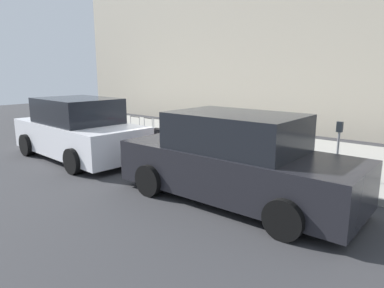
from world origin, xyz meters
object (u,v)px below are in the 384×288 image
object	(u,v)px
suitcase_teal_7	(173,140)
parked_car_charcoal_0	(235,161)
suitcase_teal_0	(291,158)
parking_meter	(338,142)
suitcase_red_3	(234,150)
suitcase_black_8	(158,138)
parked_car_white_1	(79,130)
suitcase_silver_2	(250,155)
suitcase_navy_6	(184,141)
suitcase_olive_5	(201,147)
suitcase_black_1	(267,156)
suitcase_red_10	(135,135)
suitcase_silver_9	(149,136)
suitcase_maroon_4	(216,147)
bollard_post	(101,125)
fire_hydrant	(116,128)

from	to	relation	value
suitcase_teal_7	parked_car_charcoal_0	xyz separation A→B (m)	(-3.48, 2.01, 0.34)
suitcase_teal_0	parking_meter	size ratio (longest dim) A/B	0.74
suitcase_teal_0	parked_car_charcoal_0	distance (m)	1.99
suitcase_red_3	suitcase_black_8	bearing A→B (deg)	2.04
suitcase_black_8	parked_car_white_1	world-z (taller)	parked_car_white_1
suitcase_silver_2	suitcase_navy_6	distance (m)	2.11
suitcase_red_3	parking_meter	distance (m)	2.56
suitcase_olive_5	suitcase_black_8	distance (m)	1.63
suitcase_black_1	suitcase_red_10	world-z (taller)	suitcase_black_1
suitcase_olive_5	parked_car_charcoal_0	distance (m)	3.08
suitcase_silver_2	suitcase_red_3	size ratio (longest dim) A/B	1.03
suitcase_silver_9	parking_meter	world-z (taller)	parking_meter
suitcase_teal_0	suitcase_olive_5	size ratio (longest dim) A/B	1.20
suitcase_maroon_4	suitcase_red_10	distance (m)	3.27
bollard_post	suitcase_black_1	bearing A→B (deg)	-179.02
suitcase_red_3	suitcase_black_8	distance (m)	2.69
suitcase_olive_5	fire_hydrant	xyz separation A→B (m)	(3.70, 0.00, 0.14)
suitcase_red_3	fire_hydrant	world-z (taller)	fire_hydrant
suitcase_silver_9	suitcase_red_10	bearing A→B (deg)	3.92
suitcase_black_1	suitcase_red_10	xyz separation A→B (m)	(4.79, -0.04, -0.06)
suitcase_olive_5	parked_car_white_1	world-z (taller)	parked_car_white_1
suitcase_red_10	suitcase_red_3	bearing A→B (deg)	-179.49
suitcase_maroon_4	parked_car_white_1	distance (m)	3.97
suitcase_black_1	suitcase_red_3	xyz separation A→B (m)	(1.00, -0.08, -0.01)
parked_car_white_1	parking_meter	bearing A→B (deg)	-161.39
suitcase_red_3	suitcase_navy_6	size ratio (longest dim) A/B	0.74
suitcase_black_1	fire_hydrant	bearing A→B (deg)	-0.40
bollard_post	parking_meter	xyz separation A→B (m)	(-7.91, -0.40, 0.38)
suitcase_olive_5	suitcase_navy_6	world-z (taller)	suitcase_navy_6
suitcase_silver_2	fire_hydrant	xyz separation A→B (m)	(5.24, 0.02, 0.13)
suitcase_maroon_4	suitcase_red_10	world-z (taller)	suitcase_maroon_4
suitcase_silver_9	parked_car_white_1	size ratio (longest dim) A/B	0.20
bollard_post	parked_car_charcoal_0	world-z (taller)	parked_car_charcoal_0
suitcase_black_1	suitcase_red_10	distance (m)	4.79
suitcase_black_1	parked_car_charcoal_0	distance (m)	1.94
suitcase_silver_2	suitcase_silver_9	world-z (taller)	suitcase_silver_9
suitcase_red_3	suitcase_red_10	world-z (taller)	suitcase_red_10
suitcase_black_1	parked_car_charcoal_0	xyz separation A→B (m)	(-0.30, 1.90, 0.31)
suitcase_red_3	bollard_post	size ratio (longest dim) A/B	0.80
suitcase_black_8	suitcase_silver_9	xyz separation A→B (m)	(0.52, -0.10, -0.01)
suitcase_black_1	suitcase_maroon_4	xyz separation A→B (m)	(1.52, -0.01, 0.00)
suitcase_teal_0	suitcase_navy_6	bearing A→B (deg)	1.45
suitcase_red_3	bollard_post	bearing A→B (deg)	1.98
suitcase_maroon_4	suitcase_silver_9	xyz separation A→B (m)	(2.69, -0.07, -0.05)
suitcase_black_8	suitcase_black_1	bearing A→B (deg)	-179.71
suitcase_maroon_4	suitcase_red_10	xyz separation A→B (m)	(3.27, -0.03, -0.06)
suitcase_navy_6	suitcase_silver_9	world-z (taller)	suitcase_navy_6
suitcase_silver_9	suitcase_teal_7	bearing A→B (deg)	-178.47
parking_meter	parked_car_charcoal_0	world-z (taller)	parked_car_charcoal_0
suitcase_teal_7	bollard_post	size ratio (longest dim) A/B	0.77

